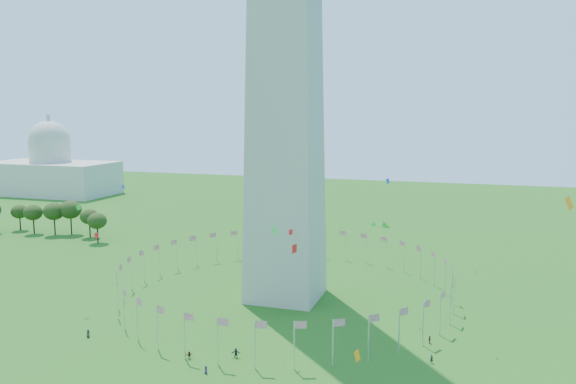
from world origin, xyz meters
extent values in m
cylinder|color=silver|center=(40.00, 50.00, 4.50)|extent=(0.24, 0.24, 9.00)
cylinder|color=silver|center=(39.39, 56.95, 4.50)|extent=(0.24, 0.24, 9.00)
cylinder|color=silver|center=(37.59, 63.68, 4.50)|extent=(0.24, 0.24, 9.00)
cylinder|color=silver|center=(34.64, 70.00, 4.50)|extent=(0.24, 0.24, 9.00)
cylinder|color=silver|center=(30.64, 75.71, 4.50)|extent=(0.24, 0.24, 9.00)
cylinder|color=silver|center=(25.71, 80.64, 4.50)|extent=(0.24, 0.24, 9.00)
cylinder|color=silver|center=(20.00, 84.64, 4.50)|extent=(0.24, 0.24, 9.00)
cylinder|color=silver|center=(13.68, 87.59, 4.50)|extent=(0.24, 0.24, 9.00)
cylinder|color=silver|center=(6.95, 89.39, 4.50)|extent=(0.24, 0.24, 9.00)
cylinder|color=silver|center=(0.00, 90.00, 4.50)|extent=(0.24, 0.24, 9.00)
cylinder|color=silver|center=(-6.95, 89.39, 4.50)|extent=(0.24, 0.24, 9.00)
cylinder|color=silver|center=(-13.68, 87.59, 4.50)|extent=(0.24, 0.24, 9.00)
cylinder|color=silver|center=(-20.00, 84.64, 4.50)|extent=(0.24, 0.24, 9.00)
cylinder|color=silver|center=(-25.71, 80.64, 4.50)|extent=(0.24, 0.24, 9.00)
cylinder|color=silver|center=(-30.64, 75.71, 4.50)|extent=(0.24, 0.24, 9.00)
cylinder|color=silver|center=(-34.64, 70.00, 4.50)|extent=(0.24, 0.24, 9.00)
cylinder|color=silver|center=(-37.59, 63.68, 4.50)|extent=(0.24, 0.24, 9.00)
cylinder|color=silver|center=(-39.39, 56.95, 4.50)|extent=(0.24, 0.24, 9.00)
cylinder|color=silver|center=(-40.00, 50.00, 4.50)|extent=(0.24, 0.24, 9.00)
cylinder|color=silver|center=(-39.39, 43.05, 4.50)|extent=(0.24, 0.24, 9.00)
cylinder|color=silver|center=(-37.59, 36.32, 4.50)|extent=(0.24, 0.24, 9.00)
cylinder|color=silver|center=(-34.64, 30.00, 4.50)|extent=(0.24, 0.24, 9.00)
cylinder|color=silver|center=(-30.64, 24.29, 4.50)|extent=(0.24, 0.24, 9.00)
cylinder|color=silver|center=(-25.71, 19.36, 4.50)|extent=(0.24, 0.24, 9.00)
cylinder|color=silver|center=(-20.00, 15.36, 4.50)|extent=(0.24, 0.24, 9.00)
cylinder|color=silver|center=(-13.68, 12.41, 4.50)|extent=(0.24, 0.24, 9.00)
cylinder|color=silver|center=(-6.95, 10.61, 4.50)|extent=(0.24, 0.24, 9.00)
cylinder|color=silver|center=(0.00, 10.00, 4.50)|extent=(0.24, 0.24, 9.00)
cylinder|color=silver|center=(6.95, 10.61, 4.50)|extent=(0.24, 0.24, 9.00)
cylinder|color=silver|center=(13.68, 12.41, 4.50)|extent=(0.24, 0.24, 9.00)
cylinder|color=silver|center=(20.00, 15.36, 4.50)|extent=(0.24, 0.24, 9.00)
cylinder|color=silver|center=(25.71, 19.36, 4.50)|extent=(0.24, 0.24, 9.00)
cylinder|color=silver|center=(30.64, 24.29, 4.50)|extent=(0.24, 0.24, 9.00)
cylinder|color=silver|center=(34.64, 30.00, 4.50)|extent=(0.24, 0.24, 9.00)
cylinder|color=silver|center=(37.59, 36.32, 4.50)|extent=(0.24, 0.24, 9.00)
cylinder|color=silver|center=(39.39, 43.05, 4.50)|extent=(0.24, 0.24, 9.00)
imported|color=#321B52|center=(-0.61, 6.29, 0.73)|extent=(0.86, 0.78, 1.45)
imported|color=#58141E|center=(-6.18, 10.76, 0.73)|extent=(1.41, 1.33, 1.46)
imported|color=#242424|center=(1.87, 13.87, 0.91)|extent=(1.80, 1.03, 1.83)
imported|color=#282828|center=(-30.47, 13.60, 0.82)|extent=(0.74, 0.92, 1.64)
imported|color=#242424|center=(36.81, 22.44, 0.80)|extent=(0.70, 0.63, 1.60)
imported|color=#501218|center=(35.90, 31.48, 0.81)|extent=(0.82, 1.07, 1.62)
plane|color=green|center=(26.87, 29.52, 23.63)|extent=(1.62, 2.03, 2.15)
plane|color=orange|center=(54.41, 2.82, 33.44)|extent=(1.28, 1.88, 1.99)
plane|color=green|center=(-44.43, 30.35, 23.41)|extent=(0.24, 1.48, 1.50)
plane|color=blue|center=(-44.93, 49.14, 25.87)|extent=(0.41, 1.52, 1.54)
plane|color=red|center=(4.41, 40.03, 18.72)|extent=(1.43, 0.20, 1.42)
plane|color=green|center=(7.68, 19.75, 23.30)|extent=(2.25, 1.22, 1.91)
plane|color=blue|center=(24.59, 49.12, 29.94)|extent=(1.06, 0.82, 1.33)
plane|color=orange|center=(28.65, -8.26, 13.60)|extent=(0.47, 1.59, 1.61)
plane|color=#CC2699|center=(43.95, 33.18, 14.55)|extent=(0.38, 1.80, 1.83)
plane|color=red|center=(8.68, 28.90, 17.80)|extent=(1.72, 0.89, 1.93)
plane|color=red|center=(-61.47, 59.05, 9.50)|extent=(0.36, 1.66, 1.64)
plane|color=green|center=(23.92, 34.24, 22.77)|extent=(1.13, 0.27, 1.11)
ellipsoid|color=#304B19|center=(-122.85, 94.67, 4.92)|extent=(6.30, 6.30, 9.84)
ellipsoid|color=#304B19|center=(-113.10, 91.07, 5.43)|extent=(6.95, 6.95, 10.86)
ellipsoid|color=#304B19|center=(-104.02, 91.62, 6.00)|extent=(7.67, 7.67, 11.99)
ellipsoid|color=#304B19|center=(-98.88, 94.41, 6.31)|extent=(8.08, 8.08, 12.63)
ellipsoid|color=#304B19|center=(-89.01, 92.21, 5.15)|extent=(6.59, 6.59, 10.30)
ellipsoid|color=#304B19|center=(-80.81, 85.62, 5.24)|extent=(6.70, 6.70, 10.47)
camera|label=1|loc=(41.15, -77.71, 45.21)|focal=35.00mm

